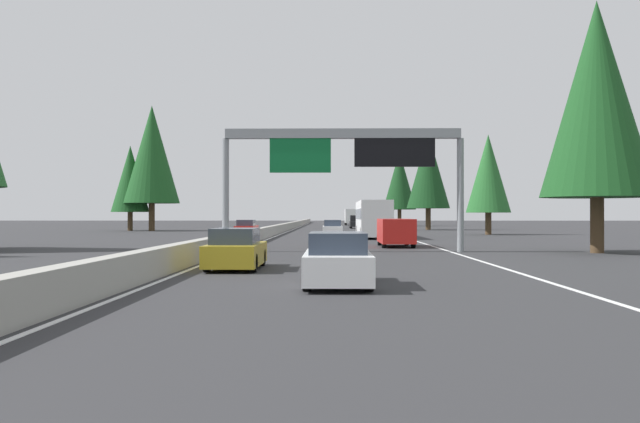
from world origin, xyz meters
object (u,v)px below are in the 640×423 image
conifer_right_mid (488,174)px  conifer_right_far (428,170)px  pickup_distant_a (357,222)px  conifer_left_far (152,154)px  bus_mid_left (373,217)px  sedan_distant_b (236,250)px  conifer_right_near (597,99)px  minivan_far_center (396,231)px  conifer_right_distant (399,180)px  conifer_left_mid (130,179)px  sedan_near_center (338,261)px  sign_gantry_overhead (346,154)px  oncoming_near (246,228)px  box_truck_far_left (351,217)px  sedan_near_right (333,228)px

conifer_right_mid → conifer_right_far: 21.06m
pickup_distant_a → conifer_left_far: bearing=121.8°
conifer_right_far → bus_mid_left: bearing=163.0°
pickup_distant_a → conifer_left_far: conifer_left_far is taller
sedan_distant_b → conifer_right_near: size_ratio=0.34×
minivan_far_center → conifer_right_mid: bearing=-24.7°
conifer_right_distant → conifer_left_mid: bearing=134.1°
conifer_left_far → bus_mid_left: bearing=-132.9°
pickup_distant_a → conifer_right_near: bearing=-171.0°
sedan_distant_b → conifer_left_mid: 61.29m
sedan_near_center → conifer_right_near: 22.01m
sign_gantry_overhead → pickup_distant_a: (61.33, -2.92, -4.22)m
oncoming_near → conifer_left_far: bearing=-142.6°
sign_gantry_overhead → conifer_right_far: (51.38, -11.73, 2.53)m
sedan_near_center → minivan_far_center: minivan_far_center is taller
box_truck_far_left → sedan_distant_b: bearing=175.9°
bus_mid_left → conifer_left_far: (23.52, 25.26, 7.53)m
sedan_distant_b → conifer_left_mid: conifer_left_mid is taller
sedan_distant_b → conifer_right_near: (10.36, -16.97, 7.16)m
sedan_near_center → sedan_distant_b: bearing=32.8°
oncoming_near → conifer_left_mid: bearing=-138.3°
sedan_near_center → conifer_right_distant: size_ratio=0.34×
conifer_left_far → sedan_near_right: bearing=-131.1°
box_truck_far_left → pickup_distant_a: bearing=179.8°
conifer_right_near → conifer_right_distant: conifer_right_distant is taller
bus_mid_left → pickup_distant_a: 39.28m
sedan_distant_b → oncoming_near: 38.98m
sedan_near_right → sedan_distant_b: bearing=174.6°
oncoming_near → sedan_near_right: bearing=82.6°
sedan_near_right → minivan_far_center: minivan_far_center is taller
sedan_near_right → conifer_left_mid: size_ratio=0.42×
box_truck_far_left → conifer_right_far: size_ratio=0.67×
sedan_distant_b → box_truck_far_left: 101.34m
sign_gantry_overhead → oncoming_near: 29.28m
minivan_far_center → conifer_right_distant: conifer_right_distant is taller
sedan_near_center → sedan_distant_b: same height
sign_gantry_overhead → conifer_right_mid: conifer_right_mid is taller
conifer_right_mid → conifer_right_distant: (50.88, 3.47, 1.94)m
box_truck_far_left → conifer_right_mid: size_ratio=0.87×
sedan_distant_b → conifer_right_far: (62.50, -15.93, 6.98)m
sedan_near_center → box_truck_far_left: (106.66, -3.62, 0.93)m
bus_mid_left → conifer_right_distant: 60.30m
oncoming_near → conifer_right_mid: bearing=97.3°
bus_mid_left → oncoming_near: bearing=64.3°
sedan_distant_b → conifer_left_far: size_ratio=0.29×
pickup_distant_a → conifer_right_near: 63.25m
sedan_distant_b → conifer_right_near: 21.14m
conifer_right_mid → conifer_right_far: size_ratio=0.78×
conifer_right_near → conifer_right_far: 52.15m
sign_gantry_overhead → conifer_right_distant: (81.46, -11.11, 2.77)m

